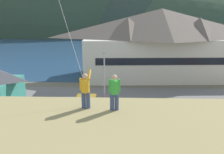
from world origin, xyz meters
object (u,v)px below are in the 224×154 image
at_px(parking_light_pole, 104,72).
at_px(person_companion, 114,91).
at_px(wharf_dock, 111,61).
at_px(moored_boat_wharfside, 96,60).
at_px(person_kite_flyer, 85,89).
at_px(parked_car_back_row_left, 86,103).
at_px(moored_boat_outer_mooring, 126,63).
at_px(parked_car_lone_by_shed, 72,133).
at_px(parked_car_front_row_end, 145,122).
at_px(harbor_lodge, 161,42).
at_px(moored_boat_inner_slip, 97,58).

distance_m(parking_light_pole, person_companion, 18.35).
height_order(wharf_dock, moored_boat_wharfside, moored_boat_wharfside).
relative_size(wharf_dock, person_kite_flyer, 6.15).
height_order(parked_car_back_row_left, person_companion, person_companion).
bearing_deg(moored_boat_outer_mooring, moored_boat_wharfside, 153.82).
bearing_deg(person_companion, parked_car_lone_by_shed, 118.02).
xyz_separation_m(parked_car_back_row_left, person_kite_flyer, (2.14, -13.38, 5.98)).
bearing_deg(moored_boat_outer_mooring, parked_car_back_row_left, -101.56).
bearing_deg(parked_car_lone_by_shed, parked_car_front_row_end, 18.76).
relative_size(moored_boat_wharfside, parked_car_lone_by_shed, 1.43).
distance_m(moored_boat_outer_mooring, parking_light_pole, 20.58).
relative_size(wharf_dock, person_companion, 6.56).
bearing_deg(moored_boat_outer_mooring, parked_car_lone_by_shed, -99.37).
relative_size(harbor_lodge, person_kite_flyer, 14.96).
bearing_deg(moored_boat_wharfside, person_kite_flyer, -84.82).
relative_size(harbor_lodge, moored_boat_inner_slip, 4.28).
height_order(moored_boat_inner_slip, parked_car_front_row_end, moored_boat_inner_slip).
height_order(wharf_dock, parked_car_front_row_end, parked_car_front_row_end).
relative_size(moored_boat_outer_mooring, person_kite_flyer, 3.58).
distance_m(moored_boat_wharfside, person_kite_flyer, 41.78).
relative_size(parked_car_lone_by_shed, parking_light_pole, 0.70).
bearing_deg(person_companion, moored_boat_outer_mooring, 87.78).
distance_m(harbor_lodge, moored_boat_wharfside, 17.92).
xyz_separation_m(moored_boat_inner_slip, parked_car_back_row_left, (1.70, -29.46, 0.34)).
height_order(harbor_lodge, moored_boat_outer_mooring, harbor_lodge).
bearing_deg(parked_car_lone_by_shed, parking_light_pole, 79.98).
bearing_deg(moored_boat_outer_mooring, harbor_lodge, -56.93).
xyz_separation_m(wharf_dock, moored_boat_outer_mooring, (3.36, -3.44, 0.37)).
bearing_deg(parking_light_pole, parked_car_back_row_left, -112.57).
height_order(moored_boat_wharfside, parked_car_back_row_left, moored_boat_wharfside).
relative_size(person_kite_flyer, person_companion, 1.07).
relative_size(moored_boat_wharfside, moored_boat_outer_mooring, 0.90).
distance_m(moored_boat_wharfside, parked_car_front_row_end, 33.20).
bearing_deg(parking_light_pole, parked_car_lone_by_shed, -100.02).
distance_m(moored_boat_wharfside, moored_boat_outer_mooring, 7.35).
relative_size(moored_boat_wharfside, person_companion, 3.45).
xyz_separation_m(wharf_dock, person_kite_flyer, (0.49, -41.33, 6.70)).
bearing_deg(parked_car_back_row_left, parked_car_front_row_end, -36.50).
distance_m(moored_boat_inner_slip, parked_car_back_row_left, 29.52).
distance_m(moored_boat_outer_mooring, person_kite_flyer, 38.52).
xyz_separation_m(wharf_dock, parked_car_lone_by_shed, (-1.79, -34.62, 0.71)).
relative_size(harbor_lodge, moored_boat_outer_mooring, 4.17).
bearing_deg(harbor_lodge, moored_boat_wharfside, 135.78).
xyz_separation_m(moored_boat_outer_mooring, person_kite_flyer, (-2.87, -37.89, 6.33)).
bearing_deg(wharf_dock, person_companion, -87.40).
xyz_separation_m(moored_boat_outer_mooring, parked_car_front_row_end, (1.13, -29.05, 0.34)).
xyz_separation_m(wharf_dock, moored_boat_inner_slip, (-3.35, 1.52, 0.37)).
distance_m(parked_car_lone_by_shed, parked_car_front_row_end, 6.62).
height_order(harbor_lodge, parking_light_pole, harbor_lodge).
xyz_separation_m(harbor_lodge, parked_car_front_row_end, (-4.51, -20.39, -5.11)).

